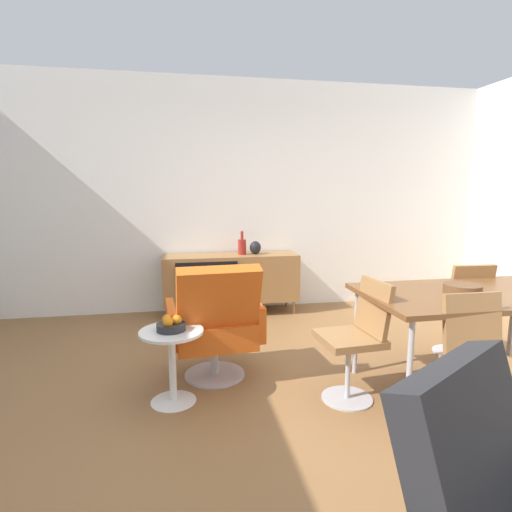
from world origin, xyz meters
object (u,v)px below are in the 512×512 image
(vase_cobalt, at_px, (255,248))
(dining_chair_front_left, at_px, (484,362))
(fruit_bowl, at_px, (171,325))
(wooden_bowl_on_table, at_px, (462,288))
(dining_table, at_px, (473,298))
(lounge_chair_red, at_px, (215,322))
(side_table_round, at_px, (172,358))
(sideboard, at_px, (231,278))
(vase_sculptural_dark, at_px, (242,246))
(dining_chair_near_window, at_px, (357,335))
(dining_chair_back_right, at_px, (461,305))

(vase_cobalt, height_order, dining_chair_front_left, vase_cobalt)
(fruit_bowl, bearing_deg, wooden_bowl_on_table, -5.29)
(dining_table, height_order, dining_chair_front_left, dining_chair_front_left)
(lounge_chair_red, bearing_deg, side_table_round, -138.63)
(vase_cobalt, height_order, wooden_bowl_on_table, vase_cobalt)
(sideboard, distance_m, dining_chair_front_left, 3.00)
(vase_sculptural_dark, distance_m, dining_chair_near_window, 2.29)
(wooden_bowl_on_table, height_order, dining_chair_back_right, dining_chair_back_right)
(dining_chair_front_left, relative_size, dining_chair_near_window, 1.00)
(vase_cobalt, distance_m, wooden_bowl_on_table, 2.48)
(side_table_round, distance_m, fruit_bowl, 0.24)
(vase_cobalt, distance_m, dining_chair_near_window, 2.26)
(vase_sculptural_dark, xyz_separation_m, dining_table, (1.37, -2.21, -0.12))
(dining_table, height_order, fruit_bowl, dining_table)
(lounge_chair_red, xyz_separation_m, fruit_bowl, (-0.33, -0.29, 0.09))
(vase_cobalt, relative_size, side_table_round, 0.30)
(side_table_round, bearing_deg, fruit_bowl, 156.43)
(vase_cobalt, bearing_deg, dining_table, -61.40)
(dining_chair_front_left, bearing_deg, dining_chair_back_right, 58.10)
(sideboard, bearing_deg, lounge_chair_red, -100.85)
(dining_chair_back_right, xyz_separation_m, lounge_chair_red, (-2.19, -0.08, -0.00))
(dining_chair_back_right, bearing_deg, fruit_bowl, -171.81)
(vase_sculptural_dark, height_order, dining_chair_front_left, vase_sculptural_dark)
(sideboard, relative_size, wooden_bowl_on_table, 6.15)
(dining_chair_back_right, xyz_separation_m, side_table_round, (-2.51, -0.36, -0.15))
(dining_table, bearing_deg, fruit_bowl, 174.80)
(sideboard, distance_m, side_table_round, 2.12)
(dining_chair_front_left, height_order, dining_chair_back_right, same)
(vase_cobalt, xyz_separation_m, dining_chair_near_window, (0.32, -2.21, -0.33))
(lounge_chair_red, bearing_deg, dining_chair_front_left, -34.96)
(vase_sculptural_dark, distance_m, dining_chair_back_right, 2.41)
(side_table_round, xyz_separation_m, fruit_bowl, (-0.00, 0.00, 0.24))
(dining_chair_back_right, bearing_deg, dining_chair_front_left, -121.90)
(vase_sculptural_dark, xyz_separation_m, fruit_bowl, (-0.80, -2.02, -0.26))
(side_table_round, bearing_deg, vase_cobalt, 64.58)
(dining_chair_back_right, bearing_deg, side_table_round, -171.80)
(dining_chair_front_left, bearing_deg, dining_table, 57.98)
(vase_cobalt, xyz_separation_m, vase_sculptural_dark, (-0.16, 0.00, 0.02))
(sideboard, height_order, lounge_chair_red, lounge_chair_red)
(sideboard, relative_size, side_table_round, 3.08)
(vase_cobalt, bearing_deg, dining_chair_back_right, -46.81)
(vase_sculptural_dark, bearing_deg, vase_cobalt, 0.00)
(dining_table, relative_size, lounge_chair_red, 1.69)
(wooden_bowl_on_table, height_order, lounge_chair_red, lounge_chair_red)
(dining_chair_front_left, bearing_deg, sideboard, 112.71)
(vase_sculptural_dark, height_order, dining_table, vase_sculptural_dark)
(vase_cobalt, xyz_separation_m, dining_chair_front_left, (0.86, -2.77, -0.33))
(sideboard, relative_size, dining_chair_back_right, 1.87)
(vase_sculptural_dark, height_order, fruit_bowl, vase_sculptural_dark)
(sideboard, relative_size, lounge_chair_red, 1.69)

